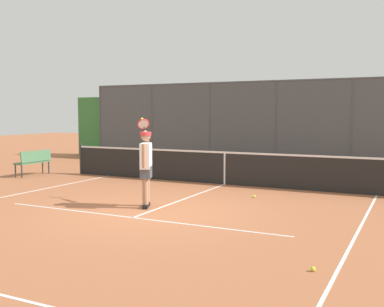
% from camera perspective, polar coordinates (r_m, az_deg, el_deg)
% --- Properties ---
extents(ground_plane, '(60.00, 60.00, 0.00)m').
position_cam_1_polar(ground_plane, '(9.84, -5.17, -7.16)').
color(ground_plane, '#A8603D').
extents(court_line_markings, '(8.34, 8.77, 0.01)m').
position_cam_1_polar(court_line_markings, '(8.99, -8.65, -8.33)').
color(court_line_markings, white).
rests_on(court_line_markings, ground).
extents(fence_backdrop, '(19.97, 1.37, 3.36)m').
position_cam_1_polar(fence_backdrop, '(18.89, 10.85, 2.93)').
color(fence_backdrop, '#474C51').
rests_on(fence_backdrop, ground).
extents(tennis_net, '(10.71, 0.09, 1.07)m').
position_cam_1_polar(tennis_net, '(13.41, 4.08, -1.75)').
color(tennis_net, '#2D2D2D').
rests_on(tennis_net, ground).
extents(tennis_player, '(0.87, 1.19, 1.97)m').
position_cam_1_polar(tennis_player, '(10.14, -5.74, -1.17)').
color(tennis_player, black).
rests_on(tennis_player, ground).
extents(tennis_ball_near_net, '(0.07, 0.07, 0.07)m').
position_cam_1_polar(tennis_ball_near_net, '(6.41, 14.79, -13.69)').
color(tennis_ball_near_net, '#CCDB33').
rests_on(tennis_ball_near_net, ground).
extents(tennis_ball_mid_court, '(0.07, 0.07, 0.07)m').
position_cam_1_polar(tennis_ball_mid_court, '(11.43, 7.72, -5.30)').
color(tennis_ball_mid_court, '#CCDB33').
rests_on(tennis_ball_mid_court, ground).
extents(courtside_bench, '(0.40, 1.30, 0.84)m').
position_cam_1_polar(courtside_bench, '(16.14, -19.03, -0.80)').
color(courtside_bench, '#477A51').
rests_on(courtside_bench, ground).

